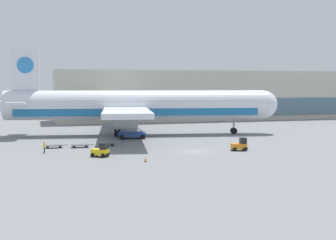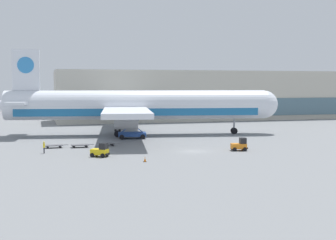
% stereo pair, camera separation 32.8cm
% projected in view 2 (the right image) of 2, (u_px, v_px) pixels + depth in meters
% --- Properties ---
extents(ground_plane, '(400.00, 400.00, 0.00)m').
position_uv_depth(ground_plane, '(194.00, 151.00, 71.57)').
color(ground_plane, slate).
extents(terminal_building, '(90.00, 18.20, 14.00)m').
position_uv_depth(terminal_building, '(213.00, 95.00, 136.97)').
color(terminal_building, '#BCB7A8').
rests_on(terminal_building, ground_plane).
extents(airplane_main, '(57.73, 48.66, 17.00)m').
position_uv_depth(airplane_main, '(134.00, 106.00, 93.84)').
color(airplane_main, silver).
rests_on(airplane_main, ground_plane).
extents(scissor_lift_loader, '(5.62, 4.11, 4.76)m').
position_uv_depth(scissor_lift_loader, '(132.00, 129.00, 88.28)').
color(scissor_lift_loader, '#284C99').
rests_on(scissor_lift_loader, ground_plane).
extents(baggage_tug_foreground, '(2.82, 2.58, 2.00)m').
position_uv_depth(baggage_tug_foreground, '(101.00, 151.00, 66.04)').
color(baggage_tug_foreground, yellow).
rests_on(baggage_tug_foreground, ground_plane).
extents(baggage_tug_mid, '(2.65, 1.99, 2.00)m').
position_uv_depth(baggage_tug_mid, '(240.00, 145.00, 72.19)').
color(baggage_tug_mid, orange).
rests_on(baggage_tug_mid, ground_plane).
extents(baggage_dolly_lead, '(3.72, 1.59, 0.48)m').
position_uv_depth(baggage_dolly_lead, '(54.00, 146.00, 75.24)').
color(baggage_dolly_lead, '#56565B').
rests_on(baggage_dolly_lead, ground_plane).
extents(baggage_dolly_second, '(3.72, 1.59, 0.48)m').
position_uv_depth(baggage_dolly_second, '(80.00, 145.00, 75.80)').
color(baggage_dolly_second, '#56565B').
rests_on(baggage_dolly_second, ground_plane).
extents(baggage_dolly_third, '(3.72, 1.59, 0.48)m').
position_uv_depth(baggage_dolly_third, '(106.00, 144.00, 77.72)').
color(baggage_dolly_third, '#56565B').
rests_on(baggage_dolly_third, ground_plane).
extents(ground_crew_near, '(0.27, 0.56, 1.78)m').
position_uv_depth(ground_crew_near, '(44.00, 146.00, 69.29)').
color(ground_crew_near, black).
rests_on(ground_crew_near, ground_plane).
extents(traffic_cone_near, '(0.40, 0.40, 0.73)m').
position_uv_depth(traffic_cone_near, '(145.00, 159.00, 61.79)').
color(traffic_cone_near, black).
rests_on(traffic_cone_near, ground_plane).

